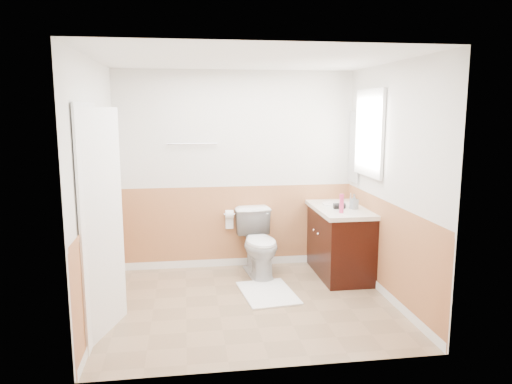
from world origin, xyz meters
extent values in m
plane|color=#8C7051|center=(0.00, 0.00, 0.00)|extent=(3.00, 3.00, 0.00)
plane|color=white|center=(0.00, 0.00, 2.50)|extent=(3.00, 3.00, 0.00)
plane|color=silver|center=(0.00, 1.30, 1.25)|extent=(3.00, 0.00, 3.00)
plane|color=silver|center=(0.00, -1.30, 1.25)|extent=(3.00, 0.00, 3.00)
plane|color=silver|center=(-1.50, 0.00, 1.25)|extent=(0.00, 3.00, 3.00)
plane|color=silver|center=(1.50, 0.00, 1.25)|extent=(0.00, 3.00, 3.00)
plane|color=#BE7C4C|center=(0.00, 1.29, 0.50)|extent=(3.00, 0.00, 3.00)
plane|color=#BE7C4C|center=(0.00, -1.29, 0.50)|extent=(3.00, 0.00, 3.00)
plane|color=#BE7C4C|center=(-1.49, 0.00, 0.50)|extent=(0.00, 2.60, 2.60)
plane|color=#BE7C4C|center=(1.49, 0.00, 0.50)|extent=(0.00, 2.60, 2.60)
imported|color=silver|center=(0.23, 0.90, 0.40)|extent=(0.53, 0.83, 0.80)
cube|color=white|center=(0.23, 0.25, 0.01)|extent=(0.64, 0.86, 0.02)
cube|color=black|center=(1.21, 0.77, 0.40)|extent=(0.55, 1.10, 0.80)
sphere|color=silver|center=(0.91, 0.67, 0.55)|extent=(0.03, 0.03, 0.03)
sphere|color=silver|center=(0.91, 0.87, 0.55)|extent=(0.03, 0.03, 0.03)
cube|color=white|center=(1.20, 0.77, 0.83)|extent=(0.60, 1.15, 0.05)
cylinder|color=white|center=(1.21, 0.92, 0.86)|extent=(0.36, 0.36, 0.02)
cylinder|color=silver|center=(1.39, 0.92, 0.92)|extent=(0.02, 0.02, 0.14)
cylinder|color=#D33668|center=(1.11, 0.43, 0.96)|extent=(0.05, 0.05, 0.22)
imported|color=gray|center=(1.33, 0.63, 0.94)|extent=(0.09, 0.09, 0.18)
cylinder|color=black|center=(1.16, 0.66, 0.89)|extent=(0.14, 0.07, 0.07)
cylinder|color=black|center=(1.13, 0.68, 0.86)|extent=(0.03, 0.03, 0.07)
cube|color=silver|center=(1.48, 1.10, 1.55)|extent=(0.02, 0.35, 0.90)
cube|color=white|center=(1.47, 0.59, 1.75)|extent=(0.04, 0.80, 1.00)
cube|color=white|center=(1.49, 0.59, 1.75)|extent=(0.01, 0.70, 0.90)
cube|color=white|center=(-1.40, -0.45, 1.02)|extent=(0.29, 0.78, 2.04)
cube|color=white|center=(-1.48, -0.45, 1.03)|extent=(0.02, 0.92, 2.10)
sphere|color=silver|center=(-1.34, -0.12, 0.95)|extent=(0.06, 0.06, 0.06)
cylinder|color=silver|center=(-0.55, 1.25, 1.60)|extent=(0.62, 0.02, 0.02)
cylinder|color=silver|center=(-0.10, 1.23, 0.70)|extent=(0.14, 0.02, 0.02)
cylinder|color=white|center=(-0.10, 1.23, 0.70)|extent=(0.10, 0.11, 0.11)
cube|color=white|center=(-0.10, 1.23, 0.59)|extent=(0.10, 0.01, 0.16)
camera|label=1|loc=(-0.64, -4.80, 2.03)|focal=34.12mm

